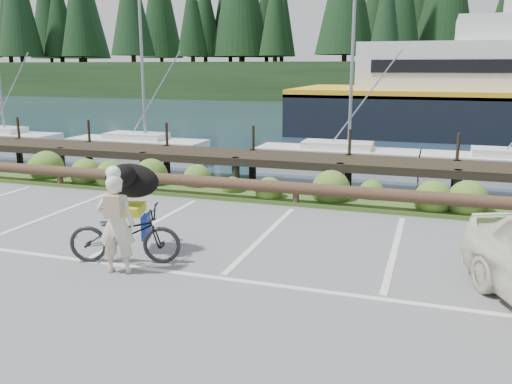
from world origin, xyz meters
TOP-DOWN VIEW (x-y plane):
  - ground at (0.00, 0.00)m, footprint 72.00×72.00m
  - harbor_backdrop at (0.39, 78.47)m, footprint 170.00×160.00m
  - vegetation_strip at (0.00, 5.30)m, footprint 34.00×1.60m
  - log_rail at (0.00, 4.60)m, footprint 32.00×0.30m
  - bicycle at (-1.87, -0.23)m, footprint 2.08×1.22m
  - cyclist at (-1.74, -0.67)m, footprint 0.70×0.56m
  - dog at (-2.05, 0.38)m, footprint 0.83×1.20m

SIDE VIEW (x-z plane):
  - harbor_backdrop at x=0.39m, z-range -15.00..15.00m
  - ground at x=0.00m, z-range 0.00..0.00m
  - log_rail at x=0.00m, z-range -0.30..0.30m
  - vegetation_strip at x=0.00m, z-range 0.00..0.10m
  - bicycle at x=-1.87m, z-range 0.00..1.03m
  - cyclist at x=-1.74m, z-range 0.00..1.68m
  - dog at x=-2.05m, z-range 1.03..1.66m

